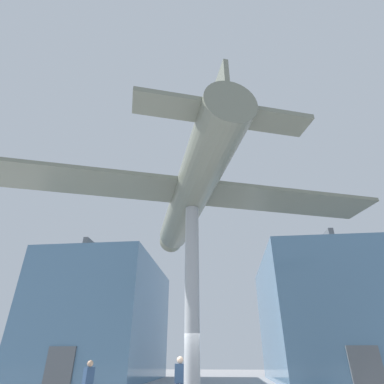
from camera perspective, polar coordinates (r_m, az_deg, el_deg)
glass_pavilion_left at (r=29.25m, az=-16.23°, el=-22.13°), size 8.73×13.26×9.82m
glass_pavilion_right at (r=28.43m, az=23.47°, el=-20.85°), size 8.73×13.26×9.82m
support_pylon_central at (r=12.81m, az=0.00°, el=-19.10°), size 0.60×0.60×7.80m
suspended_airplane at (r=14.62m, az=-0.19°, el=-0.39°), size 18.61×13.69×3.08m
visitor_person at (r=13.62m, az=-2.34°, el=-31.86°), size 0.42×0.26×1.74m
visitor_second at (r=14.56m, az=-19.22°, el=-30.75°), size 0.38×0.46×1.60m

